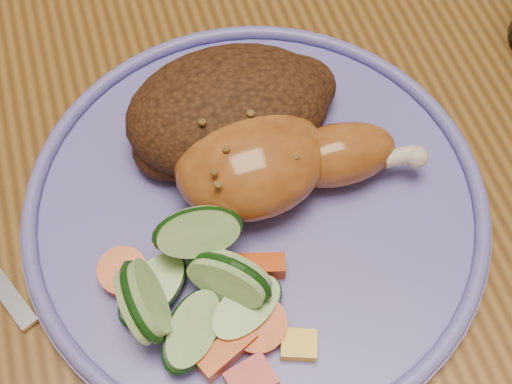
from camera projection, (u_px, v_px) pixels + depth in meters
ground at (263, 371)px, 1.17m from camera, size 4.00×4.00×0.00m
dining_table at (269, 147)px, 0.59m from camera, size 0.90×1.40×0.75m
plate at (256, 208)px, 0.46m from camera, size 0.30×0.30×0.01m
plate_rim at (256, 200)px, 0.45m from camera, size 0.30×0.30×0.01m
chicken_leg at (273, 160)px, 0.44m from camera, size 0.16×0.09×0.05m
rice_pilaf at (232, 110)px, 0.46m from camera, size 0.15×0.10×0.06m
vegetable_pile at (198, 295)px, 0.41m from camera, size 0.12×0.12×0.06m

